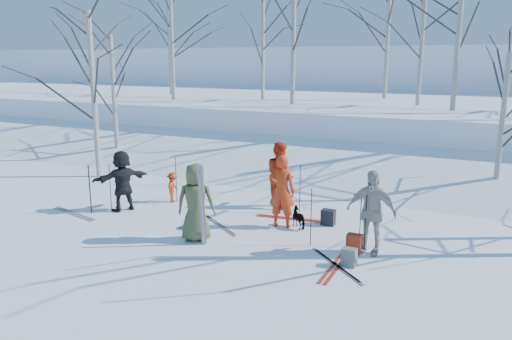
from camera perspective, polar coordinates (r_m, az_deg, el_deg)
The scene contains 42 objects.
ground at distance 12.20m, azimuth -3.19°, elevation -7.35°, with size 120.00×120.00×0.00m, color white.
snow_ramp at distance 18.32m, azimuth 7.73°, elevation -0.18°, with size 70.00×9.50×1.40m, color white.
snow_plateau at distance 27.72m, azimuth 14.59°, elevation 5.61°, with size 70.00×18.00×2.20m, color white.
far_hill at distance 48.33m, azimuth 20.06°, elevation 9.23°, with size 90.00×30.00×6.00m, color white.
skier_olive_center at distance 11.61m, azimuth -6.90°, elevation -3.69°, with size 0.90×0.58×1.84m, color #464D2E.
skier_red_north at distance 12.46m, azimuth 2.96°, elevation -2.43°, with size 0.68×0.45×1.86m, color #BA3111.
skier_redor_behind at distance 14.23m, azimuth 2.75°, elevation -0.51°, with size 0.91×0.71×1.87m, color red.
skier_red_seated at distance 14.95m, azimuth -9.49°, elevation -1.95°, with size 0.58×0.33×0.90m, color #BA3111.
skier_cream_east at distance 11.07m, azimuth 13.01°, elevation -4.68°, with size 1.09×0.45×1.86m, color beige.
skier_grey_west at distance 14.33m, azimuth -15.04°, elevation -1.18°, with size 1.58×0.50×1.71m, color black.
dog at distance 12.62m, azimuth 5.03°, elevation -5.44°, with size 0.28×0.62×0.52m, color black.
upright_ski_left at distance 11.25m, azimuth -6.32°, elevation -4.03°, with size 0.07×0.02×1.90m, color silver.
upright_ski_right at distance 11.27m, azimuth -6.07°, elevation -4.00°, with size 0.07×0.02×1.90m, color silver.
ski_pair_a at distance 10.55m, azimuth 9.18°, elevation -10.71°, with size 1.55×1.42×0.02m, color silver, non-canonical shape.
ski_pair_b at distance 10.53m, azimuth 9.11°, elevation -10.76°, with size 0.25×1.90×0.02m, color #A42417, non-canonical shape.
ski_pair_c at distance 13.34m, azimuth -5.90°, elevation -5.59°, with size 0.51×1.91×0.02m, color silver, non-canonical shape.
ski_pair_d at distance 14.59m, azimuth -20.06°, elevation -4.71°, with size 1.90×0.62×0.02m, color silver, non-canonical shape.
ski_pair_e at distance 13.34m, azimuth 4.00°, elevation -5.55°, with size 1.91×0.46×0.02m, color #A42417, non-canonical shape.
ski_pair_f at distance 12.88m, azimuth -4.26°, elevation -6.22°, with size 1.68×1.24×0.02m, color silver, non-canonical shape.
ski_pole_a at distance 14.31m, azimuth -18.48°, elevation -2.18°, with size 0.02×0.02×1.34m, color black.
ski_pole_b at distance 13.72m, azimuth 5.04°, elevation -2.18°, with size 0.02×0.02×1.34m, color black.
ski_pole_c at distance 11.56m, azimuth 11.86°, elevation -5.23°, with size 0.02×0.02×1.34m, color black.
ski_pole_d at distance 11.04m, azimuth 12.38°, elevation -6.10°, with size 0.02×0.02×1.34m, color black.
ski_pole_e at distance 14.89m, azimuth -9.12°, elevation -1.12°, with size 0.02×0.02×1.34m, color black.
ski_pole_f at distance 11.53m, azimuth 13.68°, elevation -5.36°, with size 0.02×0.02×1.34m, color black.
ski_pole_g at distance 14.39m, azimuth -18.44°, elevation -2.09°, with size 0.02×0.02×1.34m, color black.
ski_pole_h at distance 11.34m, azimuth 6.31°, elevation -5.38°, with size 0.02×0.02×1.34m, color black.
ski_pole_i at distance 13.72m, azimuth 3.03°, elevation -2.15°, with size 0.02×0.02×1.34m, color black.
ski_pole_j at distance 14.35m, azimuth -16.32°, elevation -1.99°, with size 0.02×0.02×1.34m, color black.
backpack_red at distance 11.22m, azimuth 11.15°, elevation -8.24°, with size 0.32×0.22×0.42m, color #A13018.
backpack_grey at distance 10.51m, azimuth 10.58°, elevation -9.77°, with size 0.30×0.20×0.38m, color slate.
backpack_dark at distance 12.92m, azimuth 8.26°, elevation -5.37°, with size 0.34×0.24×0.40m, color black.
birch_plateau_a at distance 22.29m, azimuth 4.31°, elevation 15.96°, with size 5.21×5.21×6.58m, color silver, non-canonical shape.
birch_plateau_c at distance 22.85m, azimuth 18.45°, elevation 14.10°, with size 4.54×4.54×5.63m, color silver, non-canonical shape.
birch_plateau_d at distance 28.89m, azimuth -9.84°, elevation 13.89°, with size 4.41×4.41×5.44m, color silver, non-canonical shape.
birch_plateau_e at distance 26.51m, azimuth 14.83°, elevation 14.76°, with size 5.02×5.02×6.32m, color silver, non-canonical shape.
birch_plateau_f at distance 25.21m, azimuth -9.60°, elevation 14.44°, with size 4.61×4.61×5.72m, color silver, non-canonical shape.
birch_plateau_g at distance 20.83m, azimuth 22.17°, elevation 14.52°, with size 4.79×4.79×5.99m, color silver, non-canonical shape.
birch_plateau_j at distance 24.79m, azimuth 0.79°, elevation 13.54°, with size 3.94×3.94×4.77m, color silver, non-canonical shape.
birch_edge_a at distance 18.52m, azimuth -18.04°, elevation 8.03°, with size 4.64×4.64×5.78m, color silver, non-canonical shape.
birch_edge_d at distance 21.50m, azimuth -15.90°, elevation 7.84°, with size 4.19×4.19×5.13m, color silver, non-canonical shape.
birch_edge_e at distance 16.35m, azimuth 26.27°, elevation 4.33°, with size 3.65×3.65×4.35m, color silver, non-canonical shape.
Camera 1 is at (5.73, -9.94, 4.14)m, focal length 35.00 mm.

